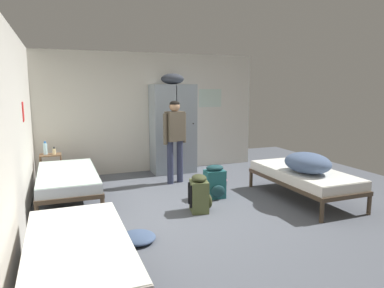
{
  "coord_description": "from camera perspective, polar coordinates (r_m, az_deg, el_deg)",
  "views": [
    {
      "loc": [
        -1.89,
        -4.61,
        1.8
      ],
      "look_at": [
        0.0,
        0.27,
        0.95
      ],
      "focal_mm": 32.97,
      "sensor_mm": 36.0,
      "label": 1
    }
  ],
  "objects": [
    {
      "name": "ground_plane",
      "position": [
        5.3,
        1.07,
        -10.63
      ],
      "size": [
        8.59,
        8.59,
        0.0
      ],
      "primitive_type": "plane",
      "color": "#565B66"
    },
    {
      "name": "room_backdrop",
      "position": [
        5.95,
        -14.88,
        3.63
      ],
      "size": [
        4.77,
        5.43,
        2.5
      ],
      "color": "beige",
      "rests_on": "ground_plane"
    },
    {
      "name": "locker_bank",
      "position": [
        7.42,
        -3.1,
        2.8
      ],
      "size": [
        0.9,
        0.55,
        2.07
      ],
      "color": "#8C99A3",
      "rests_on": "ground_plane"
    },
    {
      "name": "shelf_unit",
      "position": [
        7.04,
        -21.83,
        -3.36
      ],
      "size": [
        0.38,
        0.3,
        0.57
      ],
      "color": "brown",
      "rests_on": "ground_plane"
    },
    {
      "name": "bed_left_front",
      "position": [
        3.37,
        -17.92,
        -16.17
      ],
      "size": [
        0.9,
        1.9,
        0.49
      ],
      "color": "#473828",
      "rests_on": "ground_plane"
    },
    {
      "name": "bed_right",
      "position": [
        5.97,
        17.61,
        -4.98
      ],
      "size": [
        0.9,
        1.9,
        0.49
      ],
      "color": "#473828",
      "rests_on": "ground_plane"
    },
    {
      "name": "bed_left_rear",
      "position": [
        5.91,
        -19.5,
        -5.2
      ],
      "size": [
        0.9,
        1.9,
        0.49
      ],
      "color": "#473828",
      "rests_on": "ground_plane"
    },
    {
      "name": "bedding_heap",
      "position": [
        5.71,
        18.19,
        -2.9
      ],
      "size": [
        0.63,
        0.8,
        0.31
      ],
      "color": "slate",
      "rests_on": "bed_right"
    },
    {
      "name": "person_traveler",
      "position": [
        6.56,
        -2.79,
        1.64
      ],
      "size": [
        0.48,
        0.27,
        1.55
      ],
      "color": "#2D334C",
      "rests_on": "ground_plane"
    },
    {
      "name": "water_bottle",
      "position": [
        7.0,
        -22.65,
        -0.68
      ],
      "size": [
        0.07,
        0.07,
        0.24
      ],
      "color": "#B2DBEA",
      "rests_on": "shelf_unit"
    },
    {
      "name": "lotion_bottle",
      "position": [
        6.95,
        -21.4,
        -1.1
      ],
      "size": [
        0.06,
        0.06,
        0.14
      ],
      "color": "beige",
      "rests_on": "shelf_unit"
    },
    {
      "name": "backpack_olive",
      "position": [
        5.18,
        1.26,
        -8.09
      ],
      "size": [
        0.38,
        0.36,
        0.55
      ],
      "color": "#566038",
      "rests_on": "ground_plane"
    },
    {
      "name": "backpack_teal",
      "position": [
        5.79,
        3.71,
        -6.22
      ],
      "size": [
        0.33,
        0.35,
        0.55
      ],
      "color": "#23666B",
      "rests_on": "ground_plane"
    },
    {
      "name": "clothes_pile_denim",
      "position": [
        4.33,
        -8.77,
        -14.72
      ],
      "size": [
        0.42,
        0.44,
        0.1
      ],
      "color": "#42567A",
      "rests_on": "ground_plane"
    },
    {
      "name": "clothes_pile_pink",
      "position": [
        6.75,
        3.7,
        -5.82
      ],
      "size": [
        0.47,
        0.5,
        0.1
      ],
      "color": "pink",
      "rests_on": "ground_plane"
    }
  ]
}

